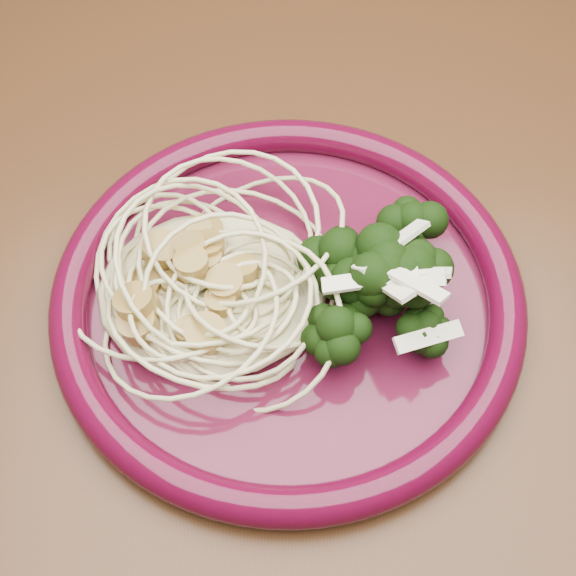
% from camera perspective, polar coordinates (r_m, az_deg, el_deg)
% --- Properties ---
extents(dining_table, '(1.20, 0.80, 0.75)m').
position_cam_1_polar(dining_table, '(0.61, 10.76, -9.32)').
color(dining_table, '#472814').
rests_on(dining_table, ground).
extents(dinner_plate, '(0.33, 0.33, 0.03)m').
position_cam_1_polar(dinner_plate, '(0.52, 0.00, -0.54)').
color(dinner_plate, '#4C0F25').
rests_on(dinner_plate, dining_table).
extents(spaghetti_pile, '(0.16, 0.14, 0.03)m').
position_cam_1_polar(spaghetti_pile, '(0.51, -5.48, 0.50)').
color(spaghetti_pile, beige).
rests_on(spaghetti_pile, dinner_plate).
extents(scallop_cluster, '(0.14, 0.14, 0.04)m').
position_cam_1_polar(scallop_cluster, '(0.48, -5.84, 3.04)').
color(scallop_cluster, '#A98739').
rests_on(scallop_cluster, spaghetti_pile).
extents(broccoli_pile, '(0.11, 0.16, 0.05)m').
position_cam_1_polar(broccoli_pile, '(0.50, 6.85, 0.53)').
color(broccoli_pile, black).
rests_on(broccoli_pile, dinner_plate).
extents(onion_garnish, '(0.08, 0.11, 0.05)m').
position_cam_1_polar(onion_garnish, '(0.48, 7.25, 2.80)').
color(onion_garnish, '#F0ECCB').
rests_on(onion_garnish, broccoli_pile).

